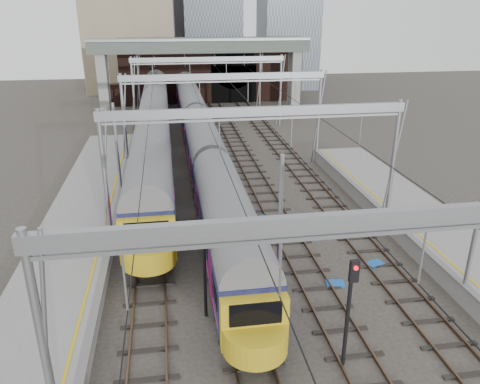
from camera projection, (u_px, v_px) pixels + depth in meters
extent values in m
plane|color=#38332D|center=(288.00, 321.00, 20.40)|extent=(160.00, 160.00, 0.00)
cube|color=gray|center=(54.00, 299.00, 21.02)|extent=(4.20, 55.00, 1.10)
cube|color=slate|center=(100.00, 285.00, 21.13)|extent=(0.35, 55.00, 0.12)
cube|color=gold|center=(89.00, 285.00, 21.04)|extent=(0.12, 55.00, 0.01)
cube|color=#4C3828|center=(144.00, 199.00, 33.19)|extent=(0.08, 80.00, 0.16)
cube|color=#4C3828|center=(164.00, 198.00, 33.39)|extent=(0.08, 80.00, 0.16)
cube|color=black|center=(154.00, 200.00, 33.32)|extent=(2.40, 80.00, 0.14)
cube|color=#4C3828|center=(200.00, 196.00, 33.76)|extent=(0.08, 80.00, 0.16)
cube|color=#4C3828|center=(220.00, 195.00, 33.97)|extent=(0.08, 80.00, 0.16)
cube|color=black|center=(210.00, 197.00, 33.90)|extent=(2.40, 80.00, 0.14)
cube|color=#4C3828|center=(254.00, 193.00, 34.34)|extent=(0.08, 80.00, 0.16)
cube|color=#4C3828|center=(273.00, 192.00, 34.55)|extent=(0.08, 80.00, 0.16)
cube|color=black|center=(264.00, 193.00, 34.47)|extent=(2.40, 80.00, 0.14)
cube|color=#4C3828|center=(307.00, 190.00, 34.92)|extent=(0.08, 80.00, 0.16)
cube|color=#4C3828|center=(325.00, 189.00, 35.13)|extent=(0.08, 80.00, 0.16)
cube|color=black|center=(316.00, 190.00, 35.05)|extent=(2.40, 80.00, 0.14)
cylinder|color=gray|center=(47.00, 366.00, 12.23)|extent=(0.24, 0.24, 8.00)
cube|color=gray|center=(357.00, 221.00, 12.10)|extent=(16.80, 0.28, 0.50)
cylinder|color=gray|center=(106.00, 183.00, 25.11)|extent=(0.24, 0.24, 8.00)
cylinder|color=gray|center=(392.00, 168.00, 27.48)|extent=(0.24, 0.24, 8.00)
cube|color=gray|center=(256.00, 111.00, 24.98)|extent=(16.80, 0.28, 0.50)
cylinder|color=gray|center=(124.00, 124.00, 37.98)|extent=(0.24, 0.24, 8.00)
cylinder|color=gray|center=(319.00, 117.00, 40.35)|extent=(0.24, 0.24, 8.00)
cube|color=gray|center=(224.00, 76.00, 37.85)|extent=(16.80, 0.28, 0.50)
cylinder|color=gray|center=(134.00, 95.00, 50.85)|extent=(0.24, 0.24, 8.00)
cylinder|color=gray|center=(281.00, 91.00, 53.22)|extent=(0.24, 0.24, 8.00)
cube|color=gray|center=(208.00, 59.00, 50.72)|extent=(16.80, 0.28, 0.50)
cylinder|color=gray|center=(139.00, 79.00, 61.89)|extent=(0.24, 0.24, 8.00)
cylinder|color=gray|center=(260.00, 77.00, 64.26)|extent=(0.24, 0.24, 8.00)
cube|color=gray|center=(200.00, 50.00, 61.75)|extent=(16.80, 0.28, 0.50)
cube|color=black|center=(148.00, 124.00, 31.31)|extent=(0.03, 80.00, 0.03)
cube|color=black|center=(208.00, 122.00, 31.89)|extent=(0.03, 80.00, 0.03)
cube|color=black|center=(265.00, 120.00, 32.47)|extent=(0.03, 80.00, 0.03)
cube|color=black|center=(321.00, 118.00, 33.05)|extent=(0.03, 80.00, 0.03)
cube|color=black|center=(212.00, 70.00, 66.86)|extent=(26.00, 2.00, 9.00)
cube|color=black|center=(234.00, 84.00, 67.05)|extent=(6.50, 0.10, 5.20)
cylinder|color=black|center=(234.00, 66.00, 66.09)|extent=(6.50, 0.10, 6.50)
cube|color=black|center=(128.00, 95.00, 65.30)|extent=(6.00, 1.50, 3.00)
cube|color=gray|center=(103.00, 81.00, 59.39)|extent=(1.20, 2.50, 8.20)
cube|color=gray|center=(294.00, 77.00, 63.00)|extent=(1.20, 2.50, 8.20)
cube|color=#59645A|center=(201.00, 47.00, 59.70)|extent=(28.00, 3.00, 1.40)
cube|color=gray|center=(200.00, 39.00, 59.37)|extent=(28.00, 3.00, 0.30)
cube|color=tan|center=(129.00, 20.00, 75.62)|extent=(14.00, 12.00, 22.00)
cube|color=gray|center=(177.00, 29.00, 90.38)|extent=(18.00, 14.00, 18.00)
cube|color=black|center=(197.00, 146.00, 45.10)|extent=(2.00, 59.52, 0.70)
cube|color=#141242|center=(197.00, 128.00, 44.44)|extent=(2.55, 59.52, 2.28)
cylinder|color=slate|center=(196.00, 116.00, 44.03)|extent=(2.50, 59.02, 2.50)
cube|color=black|center=(197.00, 124.00, 44.31)|extent=(2.57, 58.32, 0.68)
cube|color=#C33D69|center=(197.00, 135.00, 44.68)|extent=(2.57, 58.52, 0.11)
cube|color=gold|center=(255.00, 324.00, 16.98)|extent=(2.50, 0.60, 2.08)
cube|color=black|center=(256.00, 314.00, 16.62)|extent=(1.91, 0.08, 0.91)
cube|color=black|center=(156.00, 143.00, 46.18)|extent=(2.22, 49.16, 0.70)
cube|color=#141242|center=(154.00, 124.00, 45.48)|extent=(2.82, 49.16, 2.52)
cylinder|color=slate|center=(154.00, 111.00, 45.02)|extent=(2.76, 48.66, 2.76)
cube|color=black|center=(154.00, 120.00, 45.34)|extent=(2.84, 47.96, 0.76)
cube|color=#C33D69|center=(155.00, 131.00, 45.74)|extent=(2.84, 48.16, 0.12)
cube|color=gold|center=(148.00, 241.00, 22.78)|extent=(2.76, 0.60, 2.32)
cube|color=black|center=(147.00, 231.00, 22.41)|extent=(2.12, 0.08, 1.01)
cylinder|color=black|center=(205.00, 274.00, 19.99)|extent=(0.14, 0.14, 4.27)
cube|color=black|center=(204.00, 237.00, 19.14)|extent=(0.35, 0.26, 0.80)
sphere|color=red|center=(204.00, 234.00, 18.97)|extent=(0.16, 0.16, 0.16)
cylinder|color=black|center=(348.00, 315.00, 17.12)|extent=(0.15, 0.15, 4.50)
cube|color=black|center=(354.00, 271.00, 16.23)|extent=(0.33, 0.19, 0.84)
sphere|color=red|center=(356.00, 268.00, 16.05)|extent=(0.17, 0.17, 0.17)
cube|color=blue|center=(335.00, 284.00, 23.10)|extent=(0.98, 0.76, 0.11)
cube|color=blue|center=(261.00, 218.00, 30.26)|extent=(1.12, 0.98, 0.11)
cube|color=blue|center=(375.00, 264.00, 24.91)|extent=(1.01, 0.85, 0.10)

